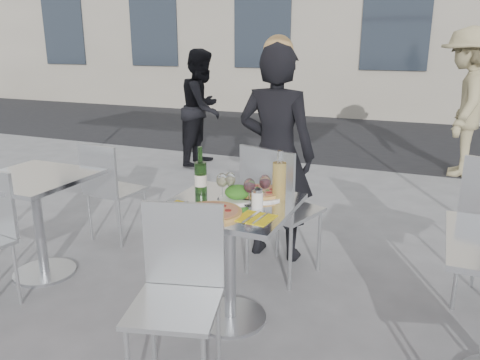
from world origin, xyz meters
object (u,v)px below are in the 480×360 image
at_px(pizza_near, 211,212).
at_px(carafe, 279,180).
at_px(wineglass_white_b, 222,181).
at_px(pizza_far, 260,193).
at_px(pedestrian_b, 464,103).
at_px(side_table_left, 36,205).
at_px(salad_plate, 238,194).
at_px(pedestrian_a, 202,108).
at_px(napkin_left, 180,207).
at_px(wineglass_white_a, 230,180).
at_px(napkin_right, 255,218).
at_px(woman_diner, 276,154).
at_px(wineglass_red_a, 249,187).
at_px(chair_near, 179,282).
at_px(wine_bottle, 201,176).
at_px(side_chair_lfar, 108,184).
at_px(chair_far, 276,202).
at_px(wineglass_red_b, 265,183).
at_px(main_table, 230,238).
at_px(sugar_shaker, 257,198).

height_order(pizza_near, carafe, carafe).
height_order(carafe, wineglass_white_b, carafe).
relative_size(pizza_far, carafe, 1.10).
xyz_separation_m(pizza_near, carafe, (0.25, 0.38, 0.11)).
relative_size(pedestrian_b, pizza_far, 5.80).
bearing_deg(side_table_left, carafe, 6.24).
bearing_deg(wineglass_white_b, salad_plate, 17.86).
bearing_deg(pedestrian_a, napkin_left, -157.26).
xyz_separation_m(pizza_near, napkin_left, (-0.20, 0.02, -0.01)).
xyz_separation_m(pizza_far, wineglass_white_a, (-0.14, -0.12, 0.09)).
height_order(wineglass_white_b, napkin_right, wineglass_white_b).
distance_m(pedestrian_a, salad_plate, 3.89).
bearing_deg(woman_diner, wineglass_red_a, 101.32).
bearing_deg(chair_near, wine_bottle, 93.09).
bearing_deg(wineglass_white_a, side_chair_lfar, 156.39).
distance_m(pedestrian_a, wine_bottle, 3.77).
xyz_separation_m(chair_far, wineglass_red_b, (0.10, -0.50, 0.28)).
bearing_deg(pizza_near, chair_far, 83.57).
bearing_deg(side_chair_lfar, pizza_far, 166.96).
xyz_separation_m(main_table, wineglass_white_a, (-0.04, 0.09, 0.32)).
xyz_separation_m(pizza_far, napkin_left, (-0.33, -0.39, -0.01)).
height_order(chair_near, pizza_near, chair_near).
bearing_deg(wineglass_red_a, wineglass_red_b, 62.43).
bearing_deg(side_table_left, woman_diner, 34.51).
bearing_deg(wineglass_white_b, pedestrian_b, 71.55).
distance_m(main_table, woman_diner, 1.03).
height_order(pedestrian_b, sugar_shaker, pedestrian_b).
height_order(pedestrian_a, pedestrian_b, pedestrian_b).
height_order(pedestrian_b, wineglass_red_b, pedestrian_b).
relative_size(chair_far, wineglass_red_b, 6.16).
bearing_deg(carafe, main_table, -140.70).
bearing_deg(salad_plate, side_chair_lfar, 156.88).
bearing_deg(chair_near, napkin_left, 103.24).
xyz_separation_m(pizza_far, salad_plate, (-0.09, -0.13, 0.02)).
distance_m(pedestrian_a, napkin_left, 4.00).
distance_m(chair_far, pedestrian_b, 3.82).
height_order(chair_near, napkin_left, chair_near).
bearing_deg(wineglass_white_b, chair_far, 75.63).
distance_m(wineglass_red_b, napkin_right, 0.31).
xyz_separation_m(woman_diner, wine_bottle, (-0.17, -0.90, 0.04)).
xyz_separation_m(pizza_near, salad_plate, (0.03, 0.28, 0.03)).
xyz_separation_m(side_table_left, wine_bottle, (1.27, 0.09, 0.32)).
distance_m(sugar_shaker, napkin_left, 0.43).
xyz_separation_m(chair_far, pizza_far, (0.03, -0.41, 0.19)).
relative_size(side_chair_lfar, napkin_left, 4.25).
relative_size(pizza_far, sugar_shaker, 2.97).
height_order(pedestrian_b, wine_bottle, pedestrian_b).
relative_size(chair_far, salad_plate, 4.41).
bearing_deg(wineglass_red_b, wine_bottle, -174.62).
bearing_deg(pedestrian_a, chair_near, -156.99).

